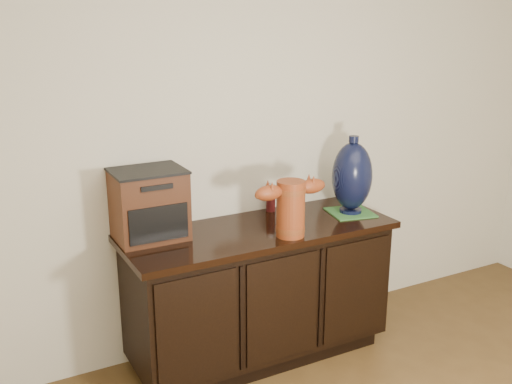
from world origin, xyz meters
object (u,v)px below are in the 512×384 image
terracotta_vessel (291,205)px  spray_can (271,198)px  lamp_base (352,176)px  tv_radio (149,204)px  sideboard (259,292)px

terracotta_vessel → spray_can: (0.11, 0.40, -0.09)m
lamp_base → terracotta_vessel: bearing=-163.0°
lamp_base → tv_radio: bearing=172.1°
tv_radio → lamp_base: size_ratio=0.81×
terracotta_vessel → tv_radio: bearing=153.7°
terracotta_vessel → lamp_base: 0.52m
terracotta_vessel → lamp_base: bearing=16.5°
sideboard → lamp_base: bearing=-2.4°
sideboard → lamp_base: 0.82m
sideboard → tv_radio: size_ratio=4.11×
sideboard → terracotta_vessel: 0.57m
sideboard → lamp_base: size_ratio=3.33×
terracotta_vessel → lamp_base: lamp_base is taller
terracotta_vessel → tv_radio: size_ratio=1.14×
lamp_base → spray_can: 0.47m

